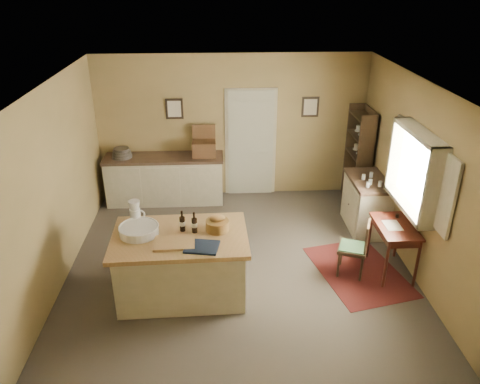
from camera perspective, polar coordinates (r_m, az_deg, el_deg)
The scene contains 16 objects.
ground at distance 7.15m, azimuth -0.16°, elevation -8.66°, with size 5.00×5.00×0.00m, color brown.
wall_back at distance 8.83m, azimuth -0.98°, elevation 7.92°, with size 5.00×0.10×2.70m, color #9B824F.
wall_front at distance 4.34m, azimuth 1.48°, elevation -12.40°, with size 5.00×0.10×2.70m, color #9B824F.
wall_left at distance 6.85m, azimuth -21.55°, elevation 0.73°, with size 0.10×5.00×2.70m, color #9B824F.
wall_right at distance 7.06m, azimuth 20.55°, elevation 1.61°, with size 0.10×5.00×2.70m, color #9B824F.
ceiling at distance 6.06m, azimuth -0.19°, elevation 12.98°, with size 5.00×5.00×0.00m, color silver.
door at distance 8.91m, azimuth 1.30°, elevation 6.09°, with size 0.97×0.06×2.11m, color #B4B39B.
framed_prints at distance 8.71m, azimuth 0.34°, elevation 10.22°, with size 2.82×0.02×0.38m.
window at distance 6.78m, azimuth 20.83°, elevation 2.46°, with size 0.25×1.99×1.12m.
work_island at distance 6.35m, azimuth -7.24°, elevation -8.55°, with size 1.78×1.19×1.20m.
sideboard at distance 8.90m, azimuth -9.07°, elevation 1.77°, with size 2.19×0.62×1.18m.
rug at distance 7.18m, azimuth 14.24°, elevation -9.35°, with size 1.10×1.60×0.01m, color #4A1513.
writing_desk at distance 6.98m, azimuth 18.36°, elevation -4.60°, with size 0.51×0.84×0.82m.
desk_chair at distance 6.90m, azimuth 13.56°, elevation -6.69°, with size 0.39×0.39×0.84m, color #2E2114, non-canonical shape.
right_cabinet at distance 8.15m, azimuth 15.13°, elevation -1.35°, with size 0.58×1.05×0.99m.
shelving_unit at distance 8.90m, azimuth 14.49°, elevation 4.17°, with size 0.31×0.81×1.80m.
Camera 1 is at (-0.29, -5.91, 4.01)m, focal length 35.00 mm.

